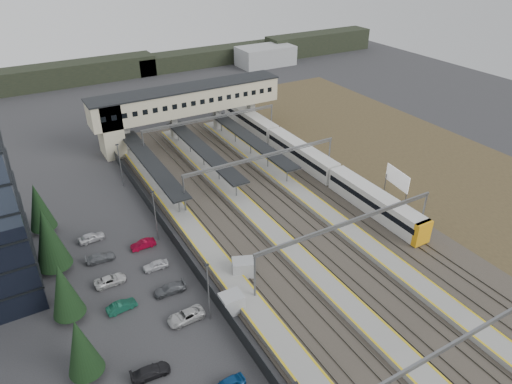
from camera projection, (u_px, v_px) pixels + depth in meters
ground at (239, 259)px, 62.52m from camera, size 220.00×220.00×0.00m
conifer_row at (70, 309)px, 47.74m from camera, size 4.42×49.82×9.50m
car_park at (162, 335)px, 50.18m from camera, size 10.40×44.42×1.28m
lampposts at (178, 247)px, 57.83m from camera, size 0.50×53.25×8.07m
fence at (180, 249)px, 62.97m from camera, size 0.08×90.00×2.00m
relay_cabin_near at (244, 268)px, 59.12m from camera, size 3.47×3.05×2.40m
relay_cabin_far at (232, 303)px, 53.65m from camera, size 2.66×2.23×2.40m
rail_corridor at (277, 221)px, 70.12m from camera, size 34.00×90.00×0.92m
canopies at (203, 150)px, 83.76m from camera, size 23.10×30.00×3.28m
footbridge at (175, 105)px, 93.27m from camera, size 40.40×6.40×11.20m
gantries at (301, 190)px, 66.88m from camera, size 28.40×62.28×7.17m
train at (302, 155)px, 86.30m from camera, size 2.88×60.07×3.62m
billboard at (397, 179)px, 75.41m from camera, size 0.98×5.82×4.95m
scrub_east at (438, 169)px, 85.55m from camera, size 34.00×120.00×0.06m
treeline_far at (167, 63)px, 140.36m from camera, size 170.00×19.00×7.00m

